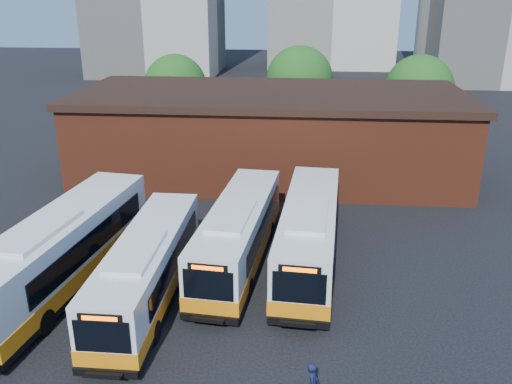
# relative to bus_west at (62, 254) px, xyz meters

# --- Properties ---
(ground) EXTENTS (220.00, 220.00, 0.00)m
(ground) POSITION_rel_bus_west_xyz_m (8.78, -2.11, -1.71)
(ground) COLOR black
(bus_west) EXTENTS (4.56, 14.03, 3.77)m
(bus_west) POSITION_rel_bus_west_xyz_m (0.00, 0.00, 0.00)
(bus_west) COLOR white
(bus_west) RESTS_ON ground
(bus_midwest) EXTENTS (2.57, 11.97, 3.25)m
(bus_midwest) POSITION_rel_bus_west_xyz_m (4.38, -0.79, -0.23)
(bus_midwest) COLOR white
(bus_midwest) RESTS_ON ground
(bus_mideast) EXTENTS (3.68, 12.56, 3.38)m
(bus_mideast) POSITION_rel_bus_west_xyz_m (8.08, 3.12, -0.18)
(bus_mideast) COLOR white
(bus_mideast) RESTS_ON ground
(bus_east) EXTENTS (3.56, 12.96, 3.49)m
(bus_east) POSITION_rel_bus_west_xyz_m (11.72, 3.33, -0.13)
(bus_east) COLOR white
(bus_east) RESTS_ON ground
(depot_building) EXTENTS (28.60, 12.60, 6.40)m
(depot_building) POSITION_rel_bus_west_xyz_m (8.78, 17.89, 1.55)
(depot_building) COLOR maroon
(depot_building) RESTS_ON ground
(tree_west) EXTENTS (6.00, 6.00, 7.65)m
(tree_west) POSITION_rel_bus_west_xyz_m (-1.22, 29.89, 2.93)
(tree_west) COLOR #382314
(tree_west) RESTS_ON ground
(tree_mid) EXTENTS (6.56, 6.56, 8.36)m
(tree_mid) POSITION_rel_bus_west_xyz_m (10.78, 31.89, 3.37)
(tree_mid) COLOR #382314
(tree_mid) RESTS_ON ground
(tree_east) EXTENTS (6.24, 6.24, 7.96)m
(tree_east) POSITION_rel_bus_west_xyz_m (21.78, 28.89, 3.12)
(tree_east) COLOR #382314
(tree_east) RESTS_ON ground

